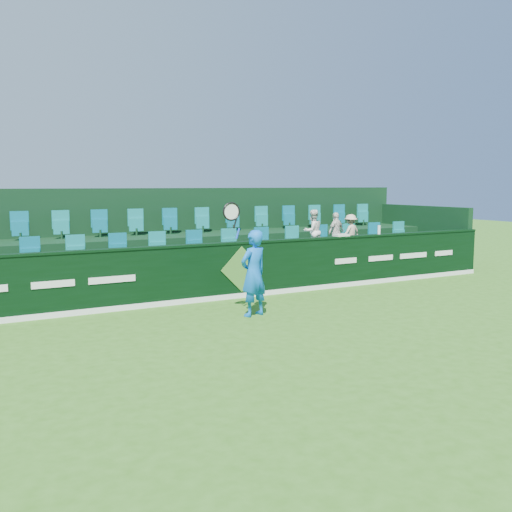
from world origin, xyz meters
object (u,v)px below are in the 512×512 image
tennis_player (253,272)px  spectator_middle (336,232)px  spectator_right (351,232)px  towel (341,235)px  spectator_left (313,231)px  drinks_bottle (379,230)px

tennis_player → spectator_middle: size_ratio=2.17×
spectator_right → towel: (-1.19, -1.12, 0.06)m
spectator_left → towel: spectator_left is taller
tennis_player → towel: tennis_player is taller
tennis_player → spectator_left: bearing=40.5°
spectator_left → towel: (0.14, -1.12, -0.03)m
spectator_left → drinks_bottle: size_ratio=4.95×
spectator_middle → towel: 1.30m
spectator_middle → tennis_player: bearing=17.7°
spectator_right → towel: 1.63m
spectator_right → spectator_left: bearing=-11.3°
spectator_right → tennis_player: bearing=20.5°
tennis_player → spectator_right: (4.85, 3.00, 0.41)m
spectator_right → drinks_bottle: spectator_right is taller
tennis_player → spectator_left: (3.52, 3.00, 0.50)m
towel → drinks_bottle: bearing=0.0°
spectator_left → spectator_right: size_ratio=1.16×
towel → drinks_bottle: (1.29, 0.00, 0.09)m
drinks_bottle → tennis_player: bearing=-159.2°
spectator_right → towel: spectator_right is taller
spectator_left → spectator_right: bearing=179.1°
spectator_left → spectator_right: (1.33, 0.00, -0.08)m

